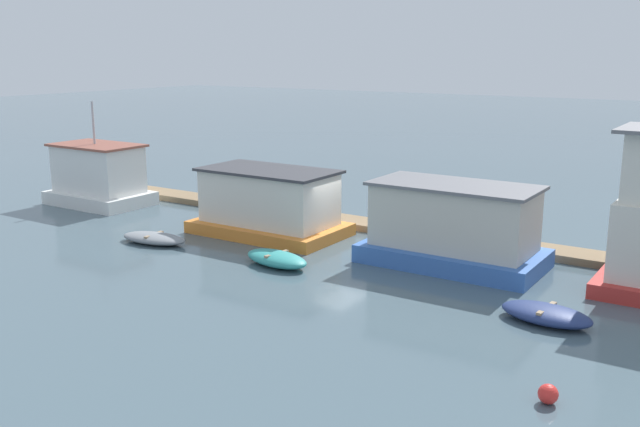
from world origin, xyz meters
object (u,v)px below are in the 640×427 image
(houseboat_orange, at_px, (269,204))
(buoy_red, at_px, (548,394))
(dinghy_grey, at_px, (154,238))
(houseboat_white, at_px, (99,177))
(houseboat_blue, at_px, (453,228))
(dinghy_navy, at_px, (546,314))
(dinghy_teal, at_px, (277,259))

(houseboat_orange, relative_size, buoy_red, 14.03)
(dinghy_grey, height_order, buoy_red, buoy_red)
(houseboat_white, relative_size, houseboat_orange, 0.82)
(houseboat_blue, relative_size, dinghy_navy, 2.33)
(dinghy_grey, bearing_deg, houseboat_blue, 19.05)
(buoy_red, bearing_deg, dinghy_navy, 106.44)
(dinghy_teal, bearing_deg, houseboat_orange, 130.32)
(houseboat_orange, bearing_deg, dinghy_teal, -49.68)
(dinghy_grey, xyz_separation_m, dinghy_teal, (6.22, 0.26, 0.05))
(dinghy_grey, height_order, dinghy_teal, dinghy_teal)
(houseboat_blue, bearing_deg, dinghy_navy, -40.45)
(buoy_red, bearing_deg, houseboat_blue, 124.39)
(houseboat_orange, bearing_deg, dinghy_navy, -16.35)
(houseboat_white, height_order, dinghy_teal, houseboat_white)
(houseboat_blue, height_order, dinghy_grey, houseboat_blue)
(houseboat_blue, distance_m, buoy_red, 11.00)
(dinghy_grey, bearing_deg, houseboat_white, 153.67)
(houseboat_white, relative_size, houseboat_blue, 0.80)
(dinghy_teal, bearing_deg, houseboat_blue, 34.58)
(houseboat_blue, relative_size, dinghy_grey, 2.10)
(dinghy_navy, bearing_deg, dinghy_grey, -179.86)
(houseboat_orange, relative_size, houseboat_blue, 0.99)
(dinghy_teal, distance_m, buoy_red, 12.78)
(dinghy_grey, xyz_separation_m, buoy_red, (17.88, -4.98, 0.02))
(dinghy_grey, xyz_separation_m, dinghy_navy, (16.40, 0.04, 0.04))
(houseboat_orange, distance_m, dinghy_grey, 5.14)
(buoy_red, bearing_deg, dinghy_teal, 155.78)
(houseboat_white, bearing_deg, dinghy_teal, -14.68)
(buoy_red, bearing_deg, houseboat_white, 160.90)
(dinghy_grey, relative_size, buoy_red, 6.79)
(houseboat_blue, relative_size, dinghy_teal, 2.21)
(houseboat_white, xyz_separation_m, buoy_red, (26.02, -9.01, -1.24))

